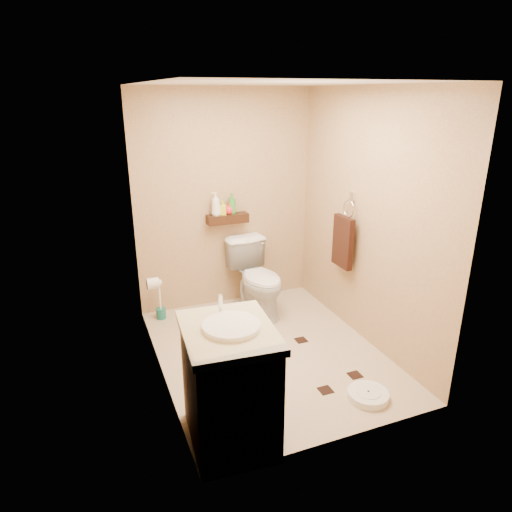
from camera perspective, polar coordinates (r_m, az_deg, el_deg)
name	(u,v)px	position (r m, az deg, el deg)	size (l,w,h in m)	color
ground	(268,352)	(4.44, 1.57, -11.91)	(2.50, 2.50, 0.00)	#C7AE91
wall_back	(225,201)	(5.08, -3.90, 6.86)	(2.00, 0.04, 2.40)	tan
wall_front	(349,285)	(2.91, 11.54, -3.59)	(2.00, 0.04, 2.40)	tan
wall_left	(153,245)	(3.68, -12.72, 1.35)	(0.04, 2.50, 2.40)	tan
wall_right	(367,220)	(4.42, 13.75, 4.38)	(0.04, 2.50, 2.40)	tan
ceiling	(271,83)	(3.78, 1.93, 20.79)	(2.00, 2.50, 0.02)	silver
wall_shelf	(228,219)	(5.05, -3.57, 4.68)	(0.46, 0.14, 0.10)	#3B1B10
floor_accents	(276,355)	(4.39, 2.56, -12.26)	(1.23, 1.36, 0.01)	black
toilet	(258,278)	(5.02, 0.22, -2.81)	(0.45, 0.79, 0.81)	white
vanity	(230,384)	(3.24, -3.31, -15.67)	(0.65, 0.77, 1.02)	brown
bathroom_scale	(368,395)	(3.95, 13.83, -16.52)	(0.41, 0.41, 0.07)	white
toilet_brush	(160,305)	(5.08, -11.87, -5.99)	(0.11, 0.11, 0.46)	#1B6C60
towel_ring	(343,239)	(4.65, 10.87, 2.05)	(0.12, 0.30, 0.76)	silver
toilet_paper	(153,283)	(4.50, -12.79, -3.37)	(0.12, 0.11, 0.12)	white
bottle_a	(216,204)	(4.97, -5.06, 6.51)	(0.10, 0.10, 0.26)	white
bottle_b	(223,208)	(5.00, -4.14, 6.04)	(0.07, 0.07, 0.16)	yellow
bottle_c	(229,208)	(5.02, -3.39, 6.00)	(0.10, 0.10, 0.13)	red
bottle_d	(232,204)	(5.02, -3.03, 6.57)	(0.09, 0.09, 0.23)	green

